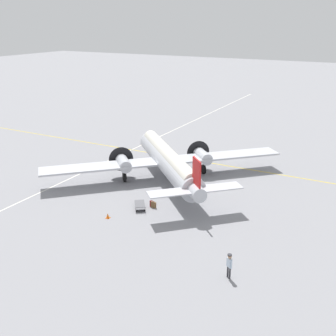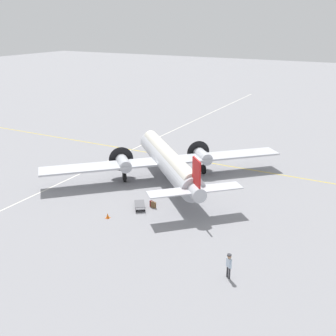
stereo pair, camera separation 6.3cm
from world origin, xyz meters
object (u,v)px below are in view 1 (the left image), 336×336
airliner_main (167,160)px  baggage_cart (140,205)px  crew_foreground (229,263)px  suitcase_near_door (154,205)px  traffic_cone (108,216)px  suitcase_upright_spare (152,204)px

airliner_main → baggage_cart: size_ratio=9.03×
crew_foreground → baggage_cart: (-11.55, 6.78, -0.88)m
suitcase_near_door → traffic_cone: size_ratio=1.33×
suitcase_near_door → baggage_cart: 1.31m
traffic_cone → suitcase_near_door: bearing=57.3°
airliner_main → suitcase_upright_spare: airliner_main is taller
suitcase_upright_spare → traffic_cone: (-2.23, -4.02, -0.08)m
baggage_cart → traffic_cone: 3.53m
crew_foreground → traffic_cone: crew_foreground is taller
traffic_cone → suitcase_upright_spare: bearing=60.9°
airliner_main → baggage_cart: (1.22, -7.61, -2.15)m
baggage_cart → traffic_cone: (-1.35, -3.26, -0.05)m
airliner_main → suitcase_upright_spare: 7.48m
crew_foreground → suitcase_upright_spare: size_ratio=2.93×
airliner_main → crew_foreground: (12.78, -14.39, -1.27)m
crew_foreground → traffic_cone: (-12.91, 3.52, -0.94)m
suitcase_near_door → baggage_cart: (-1.15, -0.63, -0.02)m
airliner_main → suitcase_near_door: airliner_main is taller
crew_foreground → traffic_cone: size_ratio=3.87×
suitcase_near_door → baggage_cart: bearing=-151.1°
suitcase_near_door → traffic_cone: bearing=-122.7°
crew_foreground → suitcase_upright_spare: crew_foreground is taller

